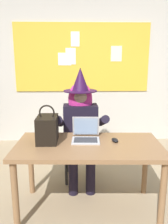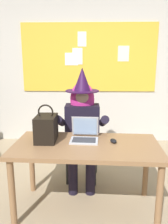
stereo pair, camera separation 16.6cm
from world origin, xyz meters
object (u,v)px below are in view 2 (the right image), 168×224
Objects in this scene: laptop at (85,135)px; computer_mouse at (113,141)px; person_costumed at (82,121)px; handbag at (46,128)px; chair_at_desk at (83,139)px; desk_main at (86,153)px.

laptop is 0.30m from computer_mouse.
person_costumed is 3.79× the size of handbag.
chair_at_desk reaches higher than computer_mouse.
handbag reaches higher than desk_main.
handbag is (-0.35, -0.64, 0.34)m from chair_at_desk.
laptop is at bearing 6.48° from handbag.
computer_mouse is 0.28× the size of handbag.
computer_mouse is at bearing -2.44° from handbag.
desk_main is 0.47m from handbag.
desk_main is 0.74m from chair_at_desk.
chair_at_desk is (-0.06, 0.73, -0.12)m from desk_main.
chair_at_desk reaches higher than desk_main.
computer_mouse reaches higher than desk_main.
person_costumed reaches higher than laptop.
computer_mouse is at bearing -11.21° from laptop.
handbag is at bearing -25.27° from chair_at_desk.
handbag reaches higher than laptop.
laptop is at bearing 4.14° from person_costumed.
chair_at_desk is at bearing 96.74° from laptop.
desk_main is 0.63m from person_costumed.
laptop is 2.82× the size of computer_mouse.
chair_at_desk is 2.40× the size of handbag.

